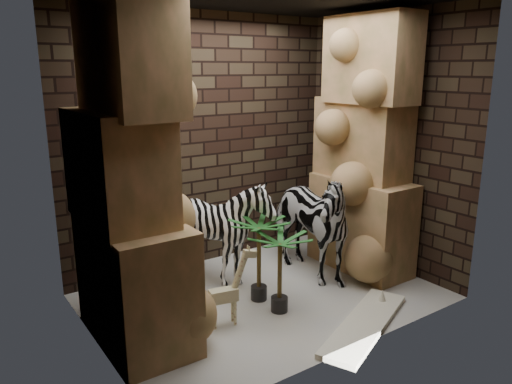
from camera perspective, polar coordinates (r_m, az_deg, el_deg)
floor at (r=5.33m, az=0.99°, el=-12.05°), size 3.50×3.50×0.00m
wall_back at (r=5.90m, az=-6.10°, el=5.78°), size 3.50×0.00×3.50m
wall_front at (r=3.93m, az=11.80°, el=1.30°), size 3.50×0.00×3.50m
wall_left at (r=4.10m, az=-19.19°, el=1.34°), size 0.00×3.00×3.00m
wall_right at (r=6.03m, az=14.74°, el=5.59°), size 0.00×3.00×3.00m
rock_pillar_left at (r=4.20m, az=-14.62°, el=1.98°), size 0.68×1.30×3.00m
rock_pillar_right at (r=5.79m, az=12.59°, el=5.36°), size 0.58×1.25×3.00m
zebra_right at (r=5.58m, az=5.68°, el=-2.43°), size 0.76×1.32×1.53m
zebra_left at (r=5.46m, az=-4.14°, el=-5.09°), size 1.33×1.48×1.11m
giraffe_toy at (r=4.63m, az=-3.82°, el=-10.99°), size 0.42×0.21×0.78m
palm_front at (r=5.08m, az=0.34°, el=-7.90°), size 0.36×0.36×0.89m
palm_back at (r=4.87m, az=2.78°, el=-9.44°), size 0.36×0.36×0.81m
surfboard at (r=4.86m, az=12.56°, el=-14.80°), size 1.48×0.92×0.05m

